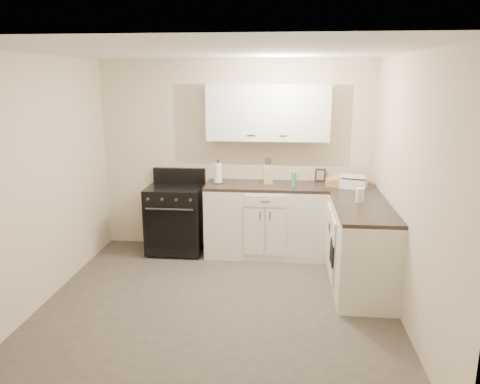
# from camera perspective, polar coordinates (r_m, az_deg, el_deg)

# --- Properties ---
(floor) EXTENTS (3.60, 3.60, 0.00)m
(floor) POSITION_cam_1_polar(r_m,az_deg,el_deg) (4.94, -2.72, -13.63)
(floor) COLOR #473F38
(floor) RESTS_ON ground
(ceiling) EXTENTS (3.60, 3.60, 0.00)m
(ceiling) POSITION_cam_1_polar(r_m,az_deg,el_deg) (4.39, -3.11, 16.75)
(ceiling) COLOR white
(ceiling) RESTS_ON wall_back
(wall_back) EXTENTS (3.60, 0.00, 3.60)m
(wall_back) POSITION_cam_1_polar(r_m,az_deg,el_deg) (6.25, -0.50, 4.38)
(wall_back) COLOR beige
(wall_back) RESTS_ON ground
(wall_right) EXTENTS (0.00, 3.60, 3.60)m
(wall_right) POSITION_cam_1_polar(r_m,az_deg,el_deg) (4.60, 19.88, 0.11)
(wall_right) COLOR beige
(wall_right) RESTS_ON ground
(wall_left) EXTENTS (0.00, 3.60, 3.60)m
(wall_left) POSITION_cam_1_polar(r_m,az_deg,el_deg) (5.08, -23.42, 1.03)
(wall_left) COLOR beige
(wall_left) RESTS_ON ground
(wall_front) EXTENTS (3.60, 0.00, 3.60)m
(wall_front) POSITION_cam_1_polar(r_m,az_deg,el_deg) (2.81, -8.28, -7.71)
(wall_front) COLOR beige
(wall_front) RESTS_ON ground
(base_cabinets_back) EXTENTS (1.55, 0.60, 0.90)m
(base_cabinets_back) POSITION_cam_1_polar(r_m,az_deg,el_deg) (6.12, 3.19, -3.57)
(base_cabinets_back) COLOR silver
(base_cabinets_back) RESTS_ON floor
(base_cabinets_right) EXTENTS (0.60, 1.90, 0.90)m
(base_cabinets_right) POSITION_cam_1_polar(r_m,az_deg,el_deg) (5.56, 14.09, -5.77)
(base_cabinets_right) COLOR silver
(base_cabinets_right) RESTS_ON floor
(countertop_back) EXTENTS (1.55, 0.60, 0.04)m
(countertop_back) POSITION_cam_1_polar(r_m,az_deg,el_deg) (5.99, 3.25, 0.73)
(countertop_back) COLOR black
(countertop_back) RESTS_ON base_cabinets_back
(countertop_right) EXTENTS (0.60, 1.90, 0.04)m
(countertop_right) POSITION_cam_1_polar(r_m,az_deg,el_deg) (5.43, 14.38, -1.09)
(countertop_right) COLOR black
(countertop_right) RESTS_ON base_cabinets_right
(upper_cabinets) EXTENTS (1.55, 0.30, 0.70)m
(upper_cabinets) POSITION_cam_1_polar(r_m,az_deg,el_deg) (6.00, 3.43, 9.64)
(upper_cabinets) COLOR white
(upper_cabinets) RESTS_ON wall_back
(stove) EXTENTS (0.71, 0.61, 0.86)m
(stove) POSITION_cam_1_polar(r_m,az_deg,el_deg) (6.25, -7.85, -3.20)
(stove) COLOR black
(stove) RESTS_ON floor
(knife_block) EXTENTS (0.12, 0.11, 0.25)m
(knife_block) POSITION_cam_1_polar(r_m,az_deg,el_deg) (6.02, 3.44, 2.18)
(knife_block) COLOR tan
(knife_block) RESTS_ON countertop_back
(paper_towel) EXTENTS (0.11, 0.11, 0.26)m
(paper_towel) POSITION_cam_1_polar(r_m,az_deg,el_deg) (6.06, -2.70, 2.30)
(paper_towel) COLOR white
(paper_towel) RESTS_ON countertop_back
(soap_bottle) EXTENTS (0.08, 0.08, 0.19)m
(soap_bottle) POSITION_cam_1_polar(r_m,az_deg,el_deg) (5.87, 6.57, 1.51)
(soap_bottle) COLOR #39964E
(soap_bottle) RESTS_ON countertop_back
(picture_frame) EXTENTS (0.14, 0.06, 0.17)m
(picture_frame) POSITION_cam_1_polar(r_m,az_deg,el_deg) (6.24, 9.75, 2.05)
(picture_frame) COLOR black
(picture_frame) RESTS_ON countertop_back
(wicker_basket) EXTENTS (0.33, 0.25, 0.10)m
(wicker_basket) POSITION_cam_1_polar(r_m,az_deg,el_deg) (6.00, 11.84, 1.14)
(wicker_basket) COLOR tan
(wicker_basket) RESTS_ON countertop_right
(countertop_grill) EXTENTS (0.37, 0.36, 0.11)m
(countertop_grill) POSITION_cam_1_polar(r_m,az_deg,el_deg) (5.99, 13.70, 1.08)
(countertop_grill) COLOR white
(countertop_grill) RESTS_ON countertop_right
(glass_jar) EXTENTS (0.11, 0.11, 0.15)m
(glass_jar) POSITION_cam_1_polar(r_m,az_deg,el_deg) (5.29, 14.41, -0.38)
(glass_jar) COLOR silver
(glass_jar) RESTS_ON countertop_right
(oven_mitt_near) EXTENTS (0.02, 0.13, 0.23)m
(oven_mitt_near) POSITION_cam_1_polar(r_m,az_deg,el_deg) (5.10, 11.21, -7.65)
(oven_mitt_near) COLOR black
(oven_mitt_near) RESTS_ON base_cabinets_right
(oven_mitt_far) EXTENTS (0.02, 0.15, 0.26)m
(oven_mitt_far) POSITION_cam_1_polar(r_m,az_deg,el_deg) (5.21, 11.09, -6.96)
(oven_mitt_far) COLOR black
(oven_mitt_far) RESTS_ON base_cabinets_right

